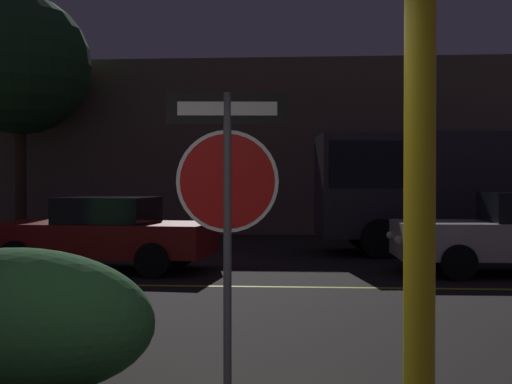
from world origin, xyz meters
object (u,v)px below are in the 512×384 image
(passing_car_2, at_px, (103,233))
(tree_0, at_px, (20,65))
(hedge_bush_2, at_px, (17,322))
(delivery_truck, at_px, (442,184))
(yellow_pole_right, at_px, (419,223))
(stop_sign, at_px, (227,184))

(passing_car_2, xyz_separation_m, tree_0, (-4.52, 7.18, 4.29))
(hedge_bush_2, xyz_separation_m, delivery_truck, (5.26, 11.13, 1.01))
(yellow_pole_right, distance_m, delivery_truck, 13.68)
(yellow_pole_right, bearing_deg, tree_0, 117.17)
(tree_0, bearing_deg, stop_sign, -62.67)
(passing_car_2, height_order, delivery_truck, delivery_truck)
(stop_sign, relative_size, delivery_truck, 0.37)
(stop_sign, height_order, delivery_truck, delivery_truck)
(hedge_bush_2, bearing_deg, tree_0, 112.36)
(hedge_bush_2, bearing_deg, stop_sign, -6.16)
(stop_sign, xyz_separation_m, passing_car_2, (-3.17, 7.71, -0.94))
(yellow_pole_right, xyz_separation_m, delivery_truck, (2.57, 13.43, 0.11))
(yellow_pole_right, xyz_separation_m, passing_car_2, (-4.21, 9.83, -0.79))
(hedge_bush_2, height_order, passing_car_2, passing_car_2)
(hedge_bush_2, bearing_deg, delivery_truck, 64.73)
(stop_sign, distance_m, hedge_bush_2, 1.96)
(stop_sign, xyz_separation_m, yellow_pole_right, (1.04, -2.12, -0.15))
(yellow_pole_right, distance_m, passing_car_2, 10.73)
(passing_car_2, height_order, tree_0, tree_0)
(stop_sign, distance_m, yellow_pole_right, 2.37)
(passing_car_2, bearing_deg, tree_0, 37.85)
(yellow_pole_right, bearing_deg, hedge_bush_2, 139.36)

